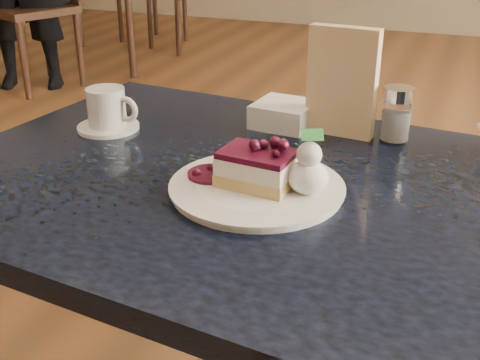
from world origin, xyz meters
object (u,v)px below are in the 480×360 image
at_px(main_table, 269,221).
at_px(cheesecake_slice, 257,168).
at_px(dessert_plate, 257,188).
at_px(coffee_set, 108,111).
at_px(bg_table_far_left, 105,51).

bearing_deg(main_table, cheesecake_slice, -90.00).
xyz_separation_m(dessert_plate, cheesecake_slice, (-0.00, 0.00, 0.03)).
relative_size(main_table, cheesecake_slice, 9.96).
bearing_deg(dessert_plate, cheesecake_slice, 180.00).
bearing_deg(coffee_set, cheesecake_slice, -23.35).
distance_m(dessert_plate, coffee_set, 0.40).
bearing_deg(cheesecake_slice, main_table, 90.00).
xyz_separation_m(cheesecake_slice, bg_table_far_left, (-2.35, 3.07, -0.66)).
height_order(dessert_plate, bg_table_far_left, bg_table_far_left).
bearing_deg(cheesecake_slice, coffee_set, 162.48).
bearing_deg(cheesecake_slice, bg_table_far_left, 133.27).
height_order(dessert_plate, cheesecake_slice, cheesecake_slice).
relative_size(coffee_set, bg_table_far_left, 0.07).
bearing_deg(main_table, coffee_set, 169.04).
distance_m(dessert_plate, cheesecake_slice, 0.03).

